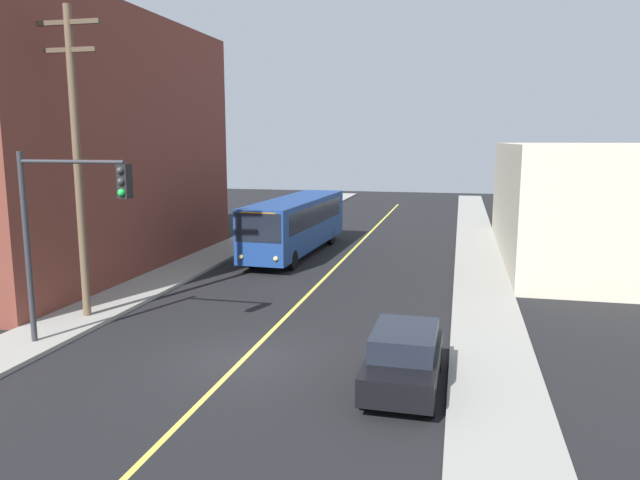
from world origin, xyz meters
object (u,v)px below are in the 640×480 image
Objects in this scene: parked_car_black at (404,357)px; utility_pole_near at (77,151)px; traffic_signal_left_corner at (68,213)px; city_bus at (296,223)px.

utility_pole_near is (-11.88, 3.52, 5.26)m from parked_car_black.
traffic_signal_left_corner is at bearing -61.09° from utility_pole_near.
utility_pole_near is 3.78m from traffic_signal_left_corner.
city_bus is 2.04× the size of traffic_signal_left_corner.
utility_pole_near is (-4.07, -14.11, 4.28)m from city_bus.
traffic_signal_left_corner is (-2.46, -17.02, 2.49)m from city_bus.
traffic_signal_left_corner is at bearing 176.59° from parked_car_black.
traffic_signal_left_corner is (1.61, -2.91, -1.80)m from utility_pole_near.
utility_pole_near reaches higher than traffic_signal_left_corner.
utility_pole_near is at bearing 118.91° from traffic_signal_left_corner.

